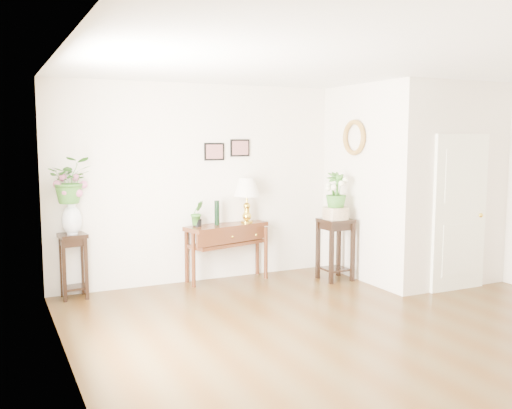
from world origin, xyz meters
TOP-DOWN VIEW (x-y plane):
  - floor at (0.00, 0.00)m, footprint 6.00×5.50m
  - ceiling at (0.00, 0.00)m, footprint 6.00×5.50m
  - wall_back at (0.00, 2.75)m, footprint 6.00×0.02m
  - wall_left at (-3.00, 0.00)m, footprint 0.02×5.50m
  - partition at (2.10, 1.77)m, footprint 1.80×1.95m
  - door at (2.10, 0.78)m, footprint 0.90×0.05m
  - art_print_left at (-0.65, 2.73)m, footprint 0.30×0.02m
  - art_print_right at (-0.25, 2.73)m, footprint 0.30×0.02m
  - wall_ornament at (1.16, 1.90)m, footprint 0.07×0.51m
  - console_table at (-0.53, 2.57)m, footprint 1.30×0.71m
  - table_lamp at (-0.22, 2.57)m, footprint 0.42×0.42m
  - green_vase at (-0.68, 2.57)m, footprint 0.08×0.08m
  - potted_plant at (-0.97, 2.57)m, footprint 0.21×0.18m
  - plant_stand_a at (-2.65, 2.57)m, footprint 0.36×0.36m
  - porcelain_vase at (-2.65, 2.57)m, footprint 0.33×0.33m
  - lily_arrangement at (-2.65, 2.57)m, footprint 0.57×0.50m
  - plant_stand_b at (0.90, 1.94)m, footprint 0.43×0.43m
  - ceramic_bowl at (0.90, 1.94)m, footprint 0.39×0.39m
  - narcissus at (0.90, 1.94)m, footprint 0.33×0.33m

SIDE VIEW (x-z plane):
  - floor at x=0.00m, z-range -0.01..0.01m
  - console_table at x=-0.53m, z-range 0.00..0.82m
  - plant_stand_a at x=-2.65m, z-range 0.00..0.84m
  - plant_stand_b at x=0.90m, z-range 0.00..0.89m
  - ceramic_bowl at x=0.90m, z-range 0.89..1.06m
  - green_vase at x=-0.68m, z-range 0.82..1.16m
  - potted_plant at x=-0.97m, z-range 0.82..1.16m
  - door at x=2.10m, z-range 0.00..2.10m
  - porcelain_vase at x=-2.65m, z-range 0.84..1.28m
  - table_lamp at x=-0.22m, z-range 0.84..1.50m
  - narcissus at x=0.90m, z-range 1.01..1.56m
  - wall_back at x=0.00m, z-range 0.00..2.80m
  - wall_left at x=-3.00m, z-range 0.00..2.80m
  - partition at x=2.10m, z-range 0.00..2.80m
  - lily_arrangement at x=-2.65m, z-range 1.24..1.83m
  - art_print_left at x=-0.65m, z-range 1.73..1.98m
  - art_print_right at x=-0.25m, z-range 1.77..2.02m
  - wall_ornament at x=1.16m, z-range 1.79..2.30m
  - ceiling at x=0.00m, z-range 2.79..2.81m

